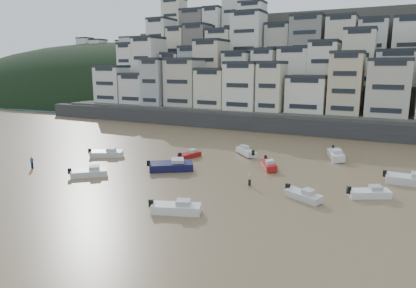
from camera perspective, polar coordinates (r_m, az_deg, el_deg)
The scene contains 17 objects.
sea_strip at distance 211.92m, azimuth -14.86°, elevation 7.57°, with size 340.00×340.00×0.00m, color #4B5D6B.
harbor_wall at distance 82.49m, azimuth 12.69°, elevation 2.76°, with size 140.00×3.00×3.50m, color #38383A.
hillside at distance 119.96m, azimuth 19.84°, elevation 10.51°, with size 141.04×66.00×50.00m.
headland at distance 194.62m, azimuth -13.45°, elevation 7.29°, with size 216.00×135.00×53.33m.
boat_a at distance 37.45m, azimuth -4.92°, elevation -9.53°, with size 5.40×1.77×1.47m, color white, non-canonical shape.
boat_b at distance 42.21m, azimuth 14.46°, elevation -7.51°, with size 4.72×1.54×1.29m, color silver, non-canonical shape.
boat_c at distance 52.03m, azimuth -5.68°, elevation -3.20°, with size 6.63×2.17×1.81m, color #151643, non-canonical shape.
boat_d at distance 45.33m, azimuth 23.58°, elevation -6.75°, with size 4.97×1.63×1.35m, color white, non-canonical shape.
boat_e at distance 53.76m, azimuth 9.32°, elevation -3.02°, with size 5.21×1.71×1.42m, color #A51614, non-canonical shape.
boat_f at distance 59.40m, azimuth -2.84°, elevation -1.53°, with size 4.62×1.51×1.26m, color maroon, non-canonical shape.
boat_g at distance 52.23m, azimuth 28.69°, elevation -4.66°, with size 6.11×2.00×1.67m, color silver, non-canonical shape.
boat_h at distance 61.40m, azimuth 5.89°, elevation -1.02°, with size 5.52×1.81×1.51m, color silver, non-canonical shape.
boat_i at distance 61.97m, azimuth 19.08°, elevation -1.37°, with size 6.53×2.14×1.78m, color silver, non-canonical shape.
boat_j at distance 51.75m, azimuth -17.84°, elevation -4.05°, with size 5.10×1.67×1.39m, color silver, non-canonical shape.
boat_k at distance 61.93m, azimuth -15.34°, elevation -1.26°, with size 5.62×1.84×1.53m, color silver, non-canonical shape.
person_blue at distance 58.83m, azimuth -25.46°, elevation -2.58°, with size 0.44×0.44×1.74m, color #1647A7, non-canonical shape.
person_pink at distance 45.88m, azimuth 6.42°, elevation -5.33°, with size 0.44×0.44×1.74m, color #D1A193, non-canonical shape.
Camera 1 is at (29.08, -14.25, 14.35)m, focal length 32.00 mm.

